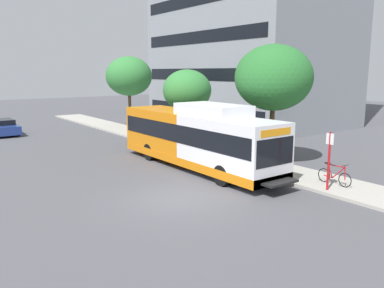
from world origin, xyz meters
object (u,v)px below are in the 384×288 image
at_px(street_tree_far_block, 129,76).
at_px(bicycle_parked, 334,176).
at_px(street_tree_near_stop, 274,78).
at_px(transit_bus, 197,138).
at_px(street_tree_mid_block, 187,91).
at_px(parked_car_far_lane, 4,127).
at_px(bus_stop_sign_pole, 329,157).

bearing_deg(street_tree_far_block, bicycle_parked, -93.07).
height_order(bicycle_parked, street_tree_near_stop, street_tree_near_stop).
height_order(transit_bus, bicycle_parked, transit_bus).
distance_m(street_tree_near_stop, street_tree_mid_block, 8.03).
distance_m(bicycle_parked, street_tree_far_block, 23.06).
xyz_separation_m(street_tree_near_stop, street_tree_mid_block, (-0.24, 7.96, -1.00)).
bearing_deg(street_tree_near_stop, street_tree_far_block, 89.44).
relative_size(bicycle_parked, parked_car_far_lane, 0.39).
bearing_deg(street_tree_mid_block, parked_car_far_lane, 127.37).
relative_size(transit_bus, bicycle_parked, 6.96).
bearing_deg(transit_bus, street_tree_near_stop, -26.06).
height_order(bicycle_parked, street_tree_far_block, street_tree_far_block).
bearing_deg(transit_bus, parked_car_far_lane, 108.11).
xyz_separation_m(bus_stop_sign_pole, street_tree_mid_block, (1.79, 13.17, 2.31)).
xyz_separation_m(transit_bus, street_tree_mid_block, (3.68, 6.04, 2.26)).
bearing_deg(bicycle_parked, transit_bus, 112.94).
bearing_deg(parked_car_far_lane, street_tree_mid_block, -52.63).
bearing_deg(street_tree_far_block, transit_bus, -104.52).
xyz_separation_m(bicycle_parked, street_tree_far_block, (1.21, 22.62, 4.32)).
bearing_deg(bus_stop_sign_pole, parked_car_far_lane, 107.25).
bearing_deg(bicycle_parked, parked_car_far_lane, 109.42).
distance_m(transit_bus, parked_car_far_lane, 20.02).
height_order(bicycle_parked, street_tree_mid_block, street_tree_mid_block).
distance_m(transit_bus, street_tree_far_block, 16.64).
xyz_separation_m(bicycle_parked, street_tree_near_stop, (1.04, 4.89, 4.40)).
relative_size(street_tree_mid_block, parked_car_far_lane, 1.18).
bearing_deg(parked_car_far_lane, street_tree_near_stop, -64.14).
distance_m(street_tree_far_block, parked_car_far_lane, 11.59).
bearing_deg(street_tree_near_stop, street_tree_mid_block, 91.75).
height_order(street_tree_mid_block, parked_car_far_lane, street_tree_mid_block).
bearing_deg(street_tree_mid_block, street_tree_far_block, 87.57).
xyz_separation_m(street_tree_near_stop, parked_car_far_lane, (-10.14, 20.92, -4.30)).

